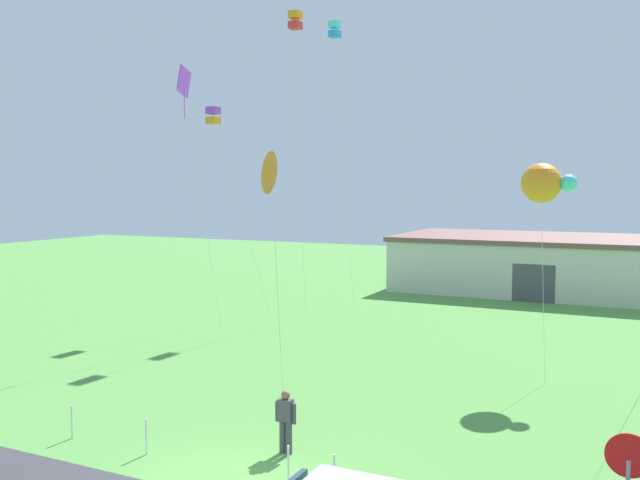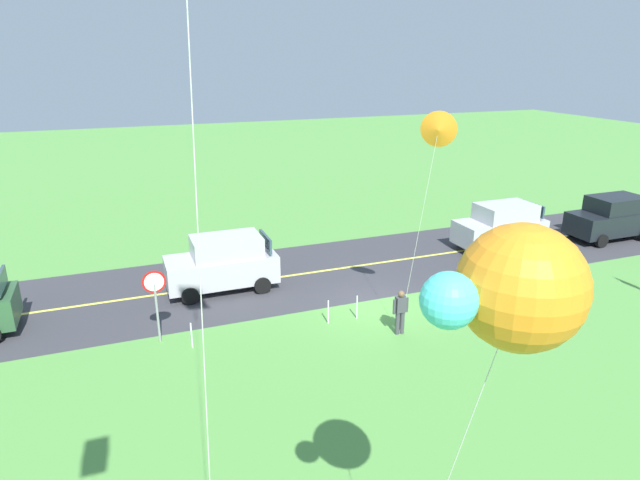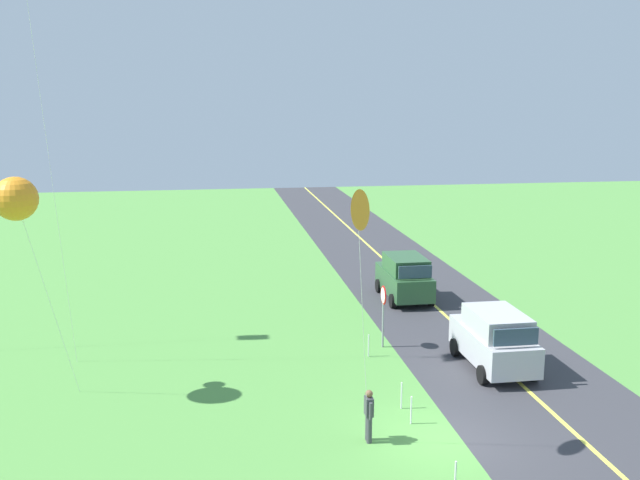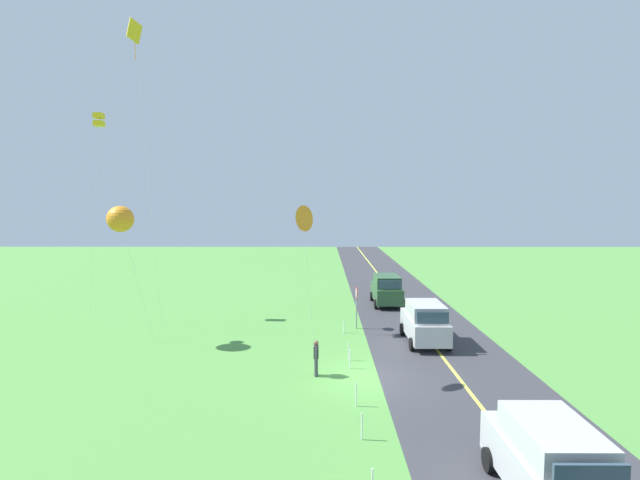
{
  "view_description": "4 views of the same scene",
  "coord_description": "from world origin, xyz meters",
  "px_view_note": "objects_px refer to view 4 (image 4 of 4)",
  "views": [
    {
      "loc": [
        8.06,
        -12.16,
        6.63
      ],
      "look_at": [
        1.29,
        1.98,
        5.41
      ],
      "focal_mm": 37.91,
      "sensor_mm": 36.0,
      "label": 1
    },
    {
      "loc": [
        8.71,
        16.91,
        9.14
      ],
      "look_at": [
        3.71,
        3.72,
        4.31
      ],
      "focal_mm": 30.56,
      "sensor_mm": 36.0,
      "label": 2
    },
    {
      "loc": [
        -18.63,
        6.67,
        9.91
      ],
      "look_at": [
        3.89,
        3.11,
        5.34
      ],
      "focal_mm": 39.93,
      "sensor_mm": 36.0,
      "label": 3
    },
    {
      "loc": [
        -19.94,
        1.99,
        7.68
      ],
      "look_at": [
        2.53,
        2.09,
        5.85
      ],
      "focal_mm": 26.27,
      "sensor_mm": 36.0,
      "label": 4
    }
  ],
  "objects_px": {
    "car_suv_foreground": "(425,322)",
    "car_parked_west_near": "(549,462)",
    "kite_pink_drift": "(121,219)",
    "kite_blue_mid": "(135,40)",
    "car_parked_east_near": "(387,290)",
    "kite_cyan_top": "(99,120)",
    "person_adult_near": "(316,357)",
    "kite_red_low": "(303,219)",
    "stop_sign": "(356,299)"
  },
  "relations": [
    {
      "from": "car_parked_west_near",
      "to": "kite_red_low",
      "type": "xyz_separation_m",
      "value": [
        8.19,
        6.51,
        5.82
      ]
    },
    {
      "from": "stop_sign",
      "to": "kite_blue_mid",
      "type": "bearing_deg",
      "value": 90.31
    },
    {
      "from": "kite_blue_mid",
      "to": "car_parked_west_near",
      "type": "bearing_deg",
      "value": -135.01
    },
    {
      "from": "car_parked_east_near",
      "to": "kite_blue_mid",
      "type": "bearing_deg",
      "value": 113.1
    },
    {
      "from": "car_suv_foreground",
      "to": "person_adult_near",
      "type": "xyz_separation_m",
      "value": [
        -4.89,
        5.86,
        -0.29
      ]
    },
    {
      "from": "car_parked_east_near",
      "to": "kite_pink_drift",
      "type": "xyz_separation_m",
      "value": [
        -9.72,
        15.53,
        5.63
      ]
    },
    {
      "from": "kite_pink_drift",
      "to": "kite_cyan_top",
      "type": "relative_size",
      "value": 0.56
    },
    {
      "from": "kite_blue_mid",
      "to": "car_suv_foreground",
      "type": "bearing_deg",
      "value": -99.71
    },
    {
      "from": "car_parked_west_near",
      "to": "kite_cyan_top",
      "type": "distance_m",
      "value": 30.64
    },
    {
      "from": "kite_blue_mid",
      "to": "car_parked_east_near",
      "type": "bearing_deg",
      "value": -66.9
    },
    {
      "from": "car_suv_foreground",
      "to": "kite_red_low",
      "type": "relative_size",
      "value": 0.58
    },
    {
      "from": "kite_red_low",
      "to": "kite_pink_drift",
      "type": "height_order",
      "value": "kite_red_low"
    },
    {
      "from": "car_suv_foreground",
      "to": "person_adult_near",
      "type": "distance_m",
      "value": 7.64
    },
    {
      "from": "kite_red_low",
      "to": "stop_sign",
      "type": "bearing_deg",
      "value": -18.85
    },
    {
      "from": "person_adult_near",
      "to": "car_suv_foreground",
      "type": "bearing_deg",
      "value": 85.79
    },
    {
      "from": "car_parked_east_near",
      "to": "kite_red_low",
      "type": "relative_size",
      "value": 0.58
    },
    {
      "from": "stop_sign",
      "to": "kite_red_low",
      "type": "distance_m",
      "value": 10.3
    },
    {
      "from": "car_parked_east_near",
      "to": "person_adult_near",
      "type": "xyz_separation_m",
      "value": [
        -14.38,
        5.09,
        -0.29
      ]
    },
    {
      "from": "kite_cyan_top",
      "to": "person_adult_near",
      "type": "bearing_deg",
      "value": -127.06
    },
    {
      "from": "kite_pink_drift",
      "to": "car_parked_east_near",
      "type": "bearing_deg",
      "value": -57.96
    },
    {
      "from": "car_suv_foreground",
      "to": "kite_red_low",
      "type": "height_order",
      "value": "kite_red_low"
    },
    {
      "from": "kite_blue_mid",
      "to": "kite_cyan_top",
      "type": "relative_size",
      "value": 1.35
    },
    {
      "from": "kite_red_low",
      "to": "kite_pink_drift",
      "type": "xyz_separation_m",
      "value": [
        5.32,
        9.91,
        -0.2
      ]
    },
    {
      "from": "car_parked_west_near",
      "to": "kite_pink_drift",
      "type": "xyz_separation_m",
      "value": [
        13.51,
        16.42,
        5.63
      ]
    },
    {
      "from": "stop_sign",
      "to": "kite_cyan_top",
      "type": "distance_m",
      "value": 20.31
    },
    {
      "from": "car_suv_foreground",
      "to": "kite_pink_drift",
      "type": "distance_m",
      "value": 17.25
    },
    {
      "from": "car_parked_west_near",
      "to": "person_adult_near",
      "type": "distance_m",
      "value": 10.68
    },
    {
      "from": "kite_pink_drift",
      "to": "kite_cyan_top",
      "type": "xyz_separation_m",
      "value": [
        6.16,
        3.88,
        6.21
      ]
    },
    {
      "from": "kite_cyan_top",
      "to": "kite_pink_drift",
      "type": "bearing_deg",
      "value": -147.79
    },
    {
      "from": "car_parked_west_near",
      "to": "person_adult_near",
      "type": "height_order",
      "value": "car_parked_west_near"
    },
    {
      "from": "car_parked_west_near",
      "to": "kite_red_low",
      "type": "distance_m",
      "value": 11.97
    },
    {
      "from": "car_suv_foreground",
      "to": "car_parked_west_near",
      "type": "height_order",
      "value": "same"
    },
    {
      "from": "car_parked_west_near",
      "to": "car_parked_east_near",
      "type": "bearing_deg",
      "value": 2.2
    },
    {
      "from": "kite_red_low",
      "to": "kite_blue_mid",
      "type": "height_order",
      "value": "kite_blue_mid"
    },
    {
      "from": "car_parked_east_near",
      "to": "person_adult_near",
      "type": "bearing_deg",
      "value": 160.51
    },
    {
      "from": "car_parked_east_near",
      "to": "kite_red_low",
      "type": "bearing_deg",
      "value": 159.51
    },
    {
      "from": "car_parked_east_near",
      "to": "kite_cyan_top",
      "type": "height_order",
      "value": "kite_cyan_top"
    },
    {
      "from": "person_adult_near",
      "to": "kite_pink_drift",
      "type": "xyz_separation_m",
      "value": [
        4.66,
        10.44,
        5.92
      ]
    },
    {
      "from": "kite_blue_mid",
      "to": "kite_cyan_top",
      "type": "bearing_deg",
      "value": 50.34
    },
    {
      "from": "person_adult_near",
      "to": "kite_cyan_top",
      "type": "distance_m",
      "value": 21.66
    },
    {
      "from": "car_suv_foreground",
      "to": "stop_sign",
      "type": "distance_m",
      "value": 4.59
    },
    {
      "from": "kite_pink_drift",
      "to": "kite_red_low",
      "type": "bearing_deg",
      "value": -118.22
    },
    {
      "from": "car_suv_foreground",
      "to": "person_adult_near",
      "type": "bearing_deg",
      "value": 129.83
    },
    {
      "from": "stop_sign",
      "to": "kite_blue_mid",
      "type": "distance_m",
      "value": 19.97
    },
    {
      "from": "person_adult_near",
      "to": "car_parked_east_near",
      "type": "bearing_deg",
      "value": 116.47
    },
    {
      "from": "car_parked_west_near",
      "to": "kite_blue_mid",
      "type": "xyz_separation_m",
      "value": [
        16.55,
        16.54,
        15.88
      ]
    },
    {
      "from": "kite_pink_drift",
      "to": "kite_blue_mid",
      "type": "bearing_deg",
      "value": 2.29
    },
    {
      "from": "car_parked_west_near",
      "to": "kite_cyan_top",
      "type": "bearing_deg",
      "value": 45.91
    },
    {
      "from": "car_parked_east_near",
      "to": "kite_pink_drift",
      "type": "height_order",
      "value": "kite_pink_drift"
    },
    {
      "from": "car_suv_foreground",
      "to": "car_parked_west_near",
      "type": "bearing_deg",
      "value": -179.52
    }
  ]
}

